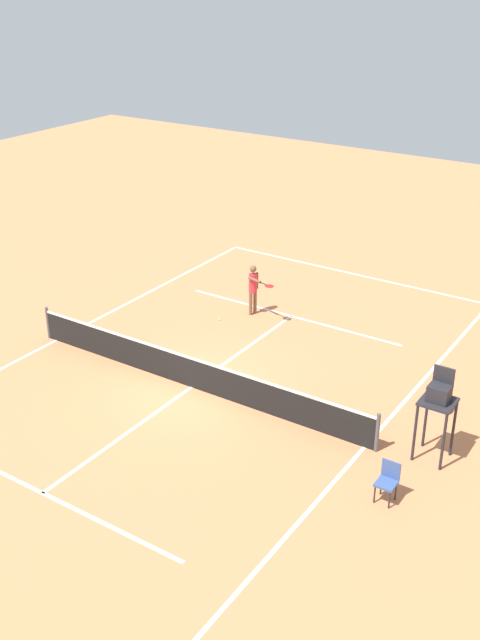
% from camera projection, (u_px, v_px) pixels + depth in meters
% --- Properties ---
extents(ground_plane, '(60.00, 60.00, 0.00)m').
position_uv_depth(ground_plane, '(192.00, 387.00, 21.54)').
color(ground_plane, '#D37A4C').
extents(court_lines, '(10.78, 20.70, 0.01)m').
position_uv_depth(court_lines, '(192.00, 387.00, 21.54)').
color(court_lines, white).
rests_on(court_lines, ground).
extents(tennis_net, '(11.38, 0.10, 1.07)m').
position_uv_depth(tennis_net, '(191.00, 372.00, 21.33)').
color(tennis_net, '#4C4C51').
rests_on(tennis_net, ground).
extents(player_serving, '(1.24, 0.84, 1.76)m').
position_uv_depth(player_serving, '(254.00, 286.00, 25.50)').
color(player_serving, brown).
rests_on(player_serving, ground).
extents(tennis_ball, '(0.07, 0.07, 0.07)m').
position_uv_depth(tennis_ball, '(219.00, 320.00, 25.49)').
color(tennis_ball, '#CCE033').
rests_on(tennis_ball, ground).
extents(umpire_chair, '(0.80, 0.80, 2.41)m').
position_uv_depth(umpire_chair, '(438.00, 400.00, 17.84)').
color(umpire_chair, '#232328').
rests_on(umpire_chair, ground).
extents(courtside_chair_near, '(0.44, 0.46, 0.95)m').
position_uv_depth(courtside_chair_near, '(388.00, 480.00, 16.85)').
color(courtside_chair_near, '#262626').
rests_on(courtside_chair_near, ground).
extents(equipment_bag, '(0.76, 0.32, 0.30)m').
position_uv_depth(equipment_bag, '(437.00, 404.00, 20.45)').
color(equipment_bag, '#2647B7').
rests_on(equipment_bag, ground).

